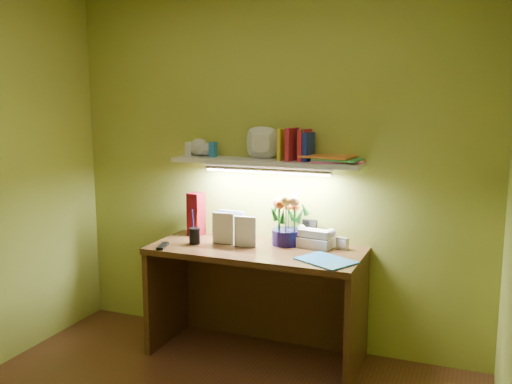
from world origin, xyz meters
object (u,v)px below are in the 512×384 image
telephone (316,237)px  whisky_bottle (196,213)px  desk_clock (342,243)px  flower_bouquet (287,218)px  desk (256,302)px

telephone → whisky_bottle: (-0.91, 0.04, 0.08)m
telephone → desk_clock: telephone is taller
telephone → desk_clock: bearing=10.8°
desk_clock → flower_bouquet: bearing=-158.2°
desk → desk_clock: desk_clock is taller
desk_clock → whisky_bottle: 1.10m
flower_bouquet → telephone: flower_bouquet is taller
whisky_bottle → desk_clock: bearing=-1.9°
desk_clock → telephone: bearing=-158.7°
desk → telephone: 0.60m
telephone → flower_bouquet: bearing=-168.2°
desk → flower_bouquet: 0.60m
desk_clock → desk: bearing=-141.8°
telephone → whisky_bottle: size_ratio=0.76×
flower_bouquet → desk_clock: (0.38, 0.02, -0.14)m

